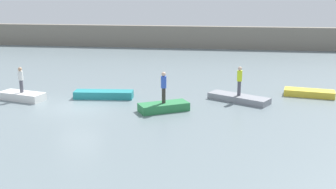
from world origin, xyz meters
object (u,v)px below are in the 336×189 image
Objects in this scene: rowboat_white at (22,96)px; person_blue_shirt at (164,86)px; rowboat_green at (164,107)px; rowboat_yellow at (309,93)px; rowboat_grey at (239,98)px; person_white_shirt at (21,78)px; rowboat_teal at (104,94)px; person_hiviz_shirt at (239,79)px.

rowboat_white is 9.63m from person_blue_shirt.
rowboat_green is 0.90× the size of rowboat_yellow.
rowboat_grey is 2.39× the size of person_white_shirt.
rowboat_grey is at bearing 2.67° from rowboat_green.
person_white_shirt reaches higher than rowboat_grey.
rowboat_yellow is 10.44m from person_blue_shirt.
rowboat_green is 10.36m from rowboat_yellow.
rowboat_teal is 1.19× the size of rowboat_yellow.
rowboat_grey is (13.88, 1.63, -0.05)m from rowboat_white.
rowboat_grey is 14.04m from person_white_shirt.
person_blue_shirt reaches higher than person_hiviz_shirt.
rowboat_yellow is at bearing 11.17° from person_white_shirt.
rowboat_grey is at bearing 0.00° from person_hiviz_shirt.
rowboat_teal is 2.31× the size of person_white_shirt.
person_blue_shirt is at bearing -141.24° from rowboat_yellow.
rowboat_teal is 13.73m from rowboat_yellow.
person_white_shirt reaches higher than rowboat_teal.
rowboat_green is at bearing -118.33° from rowboat_grey.
rowboat_yellow is 19.00m from person_white_shirt.
rowboat_teal reaches higher than rowboat_yellow.
rowboat_white is 0.93× the size of rowboat_yellow.
person_hiviz_shirt is at bearing -2.55° from rowboat_teal.
rowboat_white is 9.55m from rowboat_green.
rowboat_white is 14.03m from person_hiviz_shirt.
rowboat_green is 9.62m from person_white_shirt.
rowboat_grey is (4.41, 2.85, -0.05)m from rowboat_green.
rowboat_yellow is at bearing 28.17° from person_blue_shirt.
person_white_shirt is (0.00, 0.00, 1.18)m from rowboat_white.
rowboat_green is at bearing -7.32° from person_white_shirt.
rowboat_yellow is at bearing 4.97° from rowboat_teal.
rowboat_teal is at bearing -148.24° from rowboat_grey.
rowboat_teal is at bearing -177.07° from person_hiviz_shirt.
person_blue_shirt reaches higher than person_white_shirt.
rowboat_white is at bearing 172.68° from person_blue_shirt.
rowboat_teal is 8.80m from rowboat_grey.
rowboat_grey is 5.14m from rowboat_yellow.
person_hiviz_shirt is at bearing 32.84° from person_blue_shirt.
rowboat_white is at bearing -90.00° from person_white_shirt.
rowboat_teal is 2.06× the size of person_blue_shirt.
person_hiviz_shirt is (0.00, 0.00, 1.25)m from rowboat_grey.
person_white_shirt is at bearing 104.54° from rowboat_white.
person_hiviz_shirt is (8.78, 0.45, 1.20)m from rowboat_teal.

